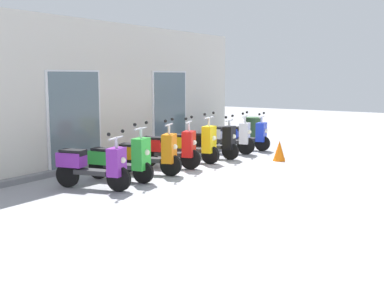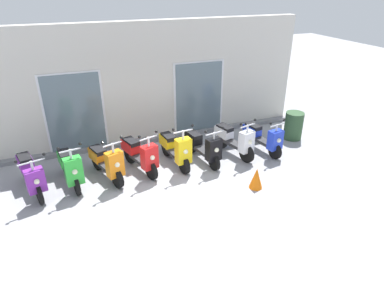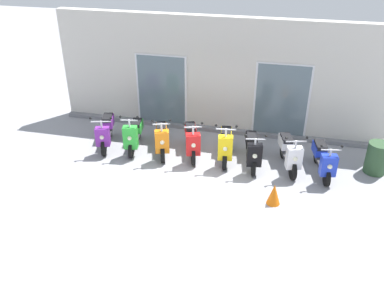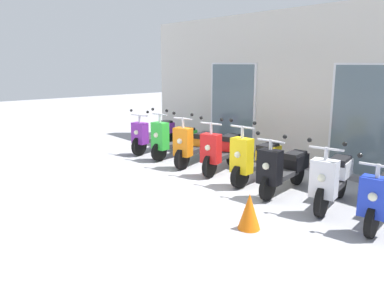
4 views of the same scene
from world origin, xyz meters
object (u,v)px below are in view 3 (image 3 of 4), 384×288
object	(u,v)px
traffic_cone	(274,194)
scooter_white	(289,152)
scooter_black	(253,149)
scooter_blue	(323,159)
scooter_red	(192,140)
scooter_green	(134,134)
trash_bin	(377,158)
scooter_purple	(106,131)
scooter_yellow	(226,144)
scooter_orange	(162,138)

from	to	relation	value
traffic_cone	scooter_white	bearing A→B (deg)	80.73
scooter_black	scooter_blue	distance (m)	1.81
scooter_red	traffic_cone	xyz separation A→B (m)	(2.37, -1.74, -0.23)
scooter_green	scooter_red	world-z (taller)	scooter_green
scooter_black	trash_bin	bearing A→B (deg)	6.24
scooter_green	scooter_red	distance (m)	1.69
scooter_purple	scooter_blue	distance (m)	6.04
trash_bin	scooter_black	bearing A→B (deg)	-173.76
scooter_white	traffic_cone	distance (m)	1.70
scooter_yellow	scooter_purple	bearing A→B (deg)	-179.35
scooter_orange	scooter_red	distance (m)	0.85
scooter_red	trash_bin	distance (m)	4.87
scooter_white	scooter_blue	xyz separation A→B (m)	(0.86, -0.08, -0.03)
scooter_green	scooter_blue	xyz separation A→B (m)	(5.19, -0.14, -0.02)
scooter_green	scooter_orange	size ratio (longest dim) A/B	1.02
scooter_red	traffic_cone	distance (m)	2.95
scooter_red	scooter_yellow	size ratio (longest dim) A/B	0.97
scooter_blue	trash_bin	xyz separation A→B (m)	(1.36, 0.41, -0.03)
scooter_orange	scooter_black	size ratio (longest dim) A/B	0.95
scooter_purple	scooter_red	bearing A→B (deg)	0.89
traffic_cone	trash_bin	xyz separation A→B (m)	(2.49, 1.99, 0.16)
scooter_white	scooter_yellow	bearing A→B (deg)	177.41
scooter_yellow	scooter_white	xyz separation A→B (m)	(1.69, -0.08, 0.02)
scooter_yellow	scooter_blue	bearing A→B (deg)	-3.43
scooter_green	scooter_yellow	size ratio (longest dim) A/B	1.00
scooter_red	scooter_blue	world-z (taller)	scooter_red
scooter_orange	traffic_cone	size ratio (longest dim) A/B	2.88
scooter_purple	scooter_blue	xyz separation A→B (m)	(6.04, -0.11, -0.03)
scooter_purple	scooter_orange	distance (m)	1.69
scooter_white	trash_bin	size ratio (longest dim) A/B	1.80
scooter_white	scooter_blue	distance (m)	0.87
scooter_green	scooter_red	bearing A→B (deg)	0.41
scooter_blue	trash_bin	world-z (taller)	scooter_blue
scooter_black	scooter_blue	bearing A→B (deg)	-1.93
scooter_red	scooter_purple	bearing A→B (deg)	-179.11
traffic_cone	scooter_orange	bearing A→B (deg)	152.42
scooter_yellow	traffic_cone	world-z (taller)	scooter_yellow
scooter_purple	scooter_blue	size ratio (longest dim) A/B	1.04
traffic_cone	scooter_yellow	bearing A→B (deg)	129.29
scooter_purple	scooter_black	world-z (taller)	scooter_black
scooter_red	traffic_cone	size ratio (longest dim) A/B	2.87
scooter_blue	trash_bin	size ratio (longest dim) A/B	1.79
scooter_purple	scooter_yellow	world-z (taller)	scooter_yellow
scooter_orange	scooter_purple	bearing A→B (deg)	179.36
scooter_orange	traffic_cone	bearing A→B (deg)	-27.58
scooter_green	traffic_cone	xyz separation A→B (m)	(4.06, -1.73, -0.21)
scooter_white	traffic_cone	xyz separation A→B (m)	(-0.27, -1.66, -0.22)
scooter_green	scooter_black	xyz separation A→B (m)	(3.38, -0.08, -0.01)
scooter_green	scooter_yellow	xyz separation A→B (m)	(2.64, 0.01, -0.01)
scooter_red	scooter_black	distance (m)	1.69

